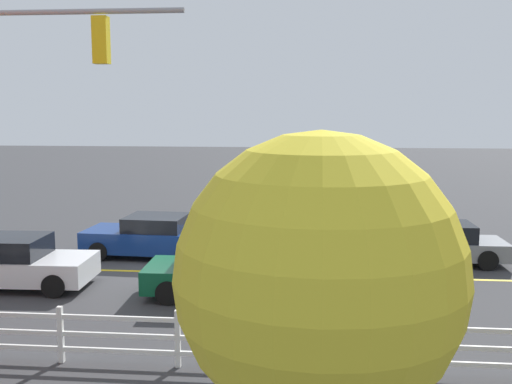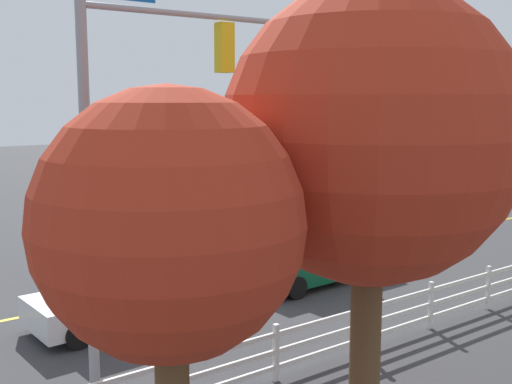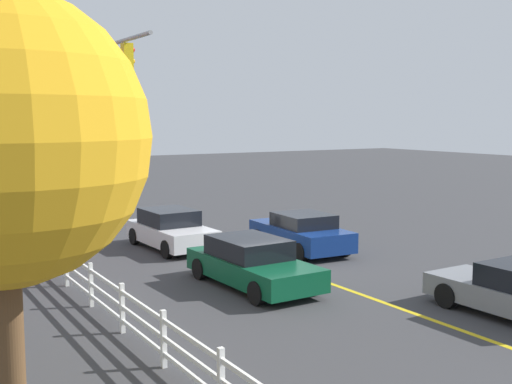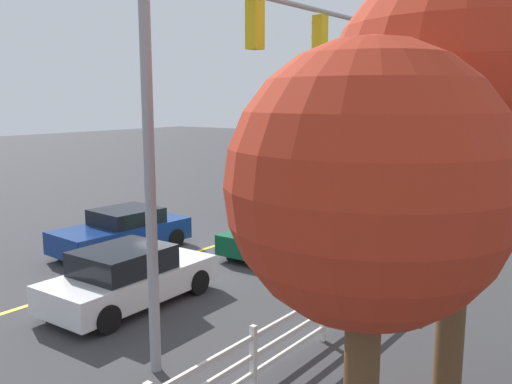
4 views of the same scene
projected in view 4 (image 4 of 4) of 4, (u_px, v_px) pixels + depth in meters
name	position (u px, v px, depth m)	size (l,w,h in m)	color
ground_plane	(188.00, 254.00, 17.54)	(120.00, 120.00, 0.00)	#38383A
lane_center_stripe	(262.00, 231.00, 20.69)	(28.00, 0.16, 0.01)	gold
signal_assembly	(228.00, 83.00, 10.85)	(7.61, 0.38, 7.49)	gray
car_0	(281.00, 230.00, 17.93)	(4.73, 2.11, 1.40)	#0C4C2D
car_1	(123.00, 231.00, 17.76)	(4.50, 2.24, 1.41)	navy
car_2	(129.00, 277.00, 13.15)	(4.36, 2.08, 1.45)	silver
car_3	(284.00, 194.00, 25.10)	(4.81, 1.89, 1.33)	slate
white_rail_fence	(426.00, 250.00, 15.82)	(26.10, 0.10, 1.15)	white
tree_0	(464.00, 102.00, 8.55)	(4.42, 4.42, 7.13)	brown
tree_2	(368.00, 188.00, 6.04)	(3.23, 3.23, 5.62)	brown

